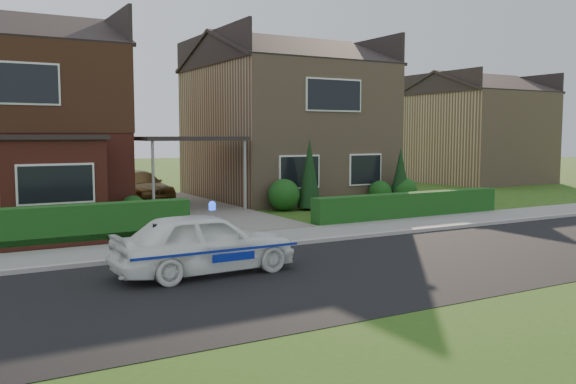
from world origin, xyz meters
TOP-DOWN VIEW (x-y plane):
  - ground at (0.00, 0.00)m, footprint 120.00×120.00m
  - road at (0.00, 0.00)m, footprint 60.00×6.00m
  - kerb at (0.00, 3.05)m, footprint 60.00×0.16m
  - sidewalk at (0.00, 4.10)m, footprint 60.00×2.00m
  - driveway at (0.00, 11.00)m, footprint 3.80×12.00m
  - house_left at (-5.78, 13.90)m, footprint 7.50×9.53m
  - house_right at (5.80, 13.99)m, footprint 7.50×8.06m
  - carport_link at (0.00, 10.95)m, footprint 3.80×3.00m
  - dwarf_wall at (-5.80, 5.30)m, footprint 7.70×0.25m
  - hedge_left at (-5.80, 5.45)m, footprint 7.50×0.55m
  - hedge_right at (5.80, 5.35)m, footprint 7.50×0.55m
  - shrub_left_mid at (-4.00, 9.30)m, footprint 1.32×1.32m
  - shrub_left_near at (-2.40, 9.60)m, footprint 0.84×0.84m
  - shrub_right_near at (3.20, 9.40)m, footprint 1.20×1.20m
  - shrub_right_mid at (7.80, 9.50)m, footprint 0.96×0.96m
  - shrub_right_far at (8.80, 9.20)m, footprint 1.08×1.08m
  - conifer_a at (4.20, 9.20)m, footprint 0.90×0.90m
  - conifer_b at (8.60, 9.20)m, footprint 0.90×0.90m
  - neighbour_right at (20.00, 16.00)m, footprint 6.50×7.00m
  - police_car at (-3.22, 1.20)m, footprint 3.46×3.82m
  - driveway_car at (-1.00, 14.04)m, footprint 2.31×4.48m
  - potted_plant_c at (-4.46, 6.00)m, footprint 0.43×0.43m

SIDE VIEW (x-z plane):
  - ground at x=0.00m, z-range 0.00..0.00m
  - road at x=0.00m, z-range -0.01..0.01m
  - hedge_left at x=-5.80m, z-range -0.45..0.45m
  - hedge_right at x=5.80m, z-range -0.40..0.40m
  - sidewalk at x=0.00m, z-range 0.00..0.10m
  - kerb at x=0.00m, z-range 0.00..0.12m
  - driveway at x=0.00m, z-range 0.00..0.12m
  - dwarf_wall at x=-5.80m, z-range 0.00..0.36m
  - potted_plant_c at x=-4.46m, z-range 0.00..0.76m
  - shrub_left_near at x=-2.40m, z-range 0.00..0.84m
  - shrub_right_mid at x=7.80m, z-range 0.00..0.96m
  - shrub_right_far at x=8.80m, z-range 0.00..1.08m
  - shrub_right_near at x=3.20m, z-range 0.00..1.20m
  - police_car at x=-3.22m, z-range -0.08..1.36m
  - shrub_left_mid at x=-4.00m, z-range 0.00..1.32m
  - driveway_car at x=-1.00m, z-range 0.12..1.36m
  - conifer_b at x=8.60m, z-range 0.00..2.20m
  - conifer_a at x=4.20m, z-range 0.00..2.60m
  - neighbour_right at x=20.00m, z-range 0.00..5.20m
  - carport_link at x=0.00m, z-range 1.27..4.04m
  - house_right at x=5.80m, z-range 0.04..7.29m
  - house_left at x=-5.78m, z-range 0.19..7.44m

